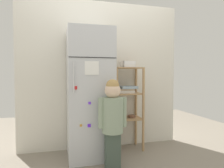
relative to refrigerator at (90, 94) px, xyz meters
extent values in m
plane|color=gray|center=(0.24, -0.02, -0.85)|extent=(6.00, 6.00, 0.00)
cube|color=silver|center=(0.24, 0.33, 0.25)|extent=(2.44, 0.03, 2.20)
cube|color=silver|center=(0.00, 0.00, 0.00)|extent=(0.58, 0.59, 1.70)
cube|color=black|center=(0.00, -0.30, 0.46)|extent=(0.57, 0.01, 0.01)
cylinder|color=silver|center=(-0.23, -0.32, 0.23)|extent=(0.02, 0.02, 0.36)
cube|color=white|center=(-0.02, -0.30, 0.33)|extent=(0.17, 0.01, 0.16)
cube|color=red|center=(-0.21, -0.30, 0.10)|extent=(0.04, 0.01, 0.04)
cube|color=gold|center=(-0.15, -0.30, -0.35)|extent=(0.03, 0.01, 0.03)
cube|color=#6022E3|center=(-0.05, -0.30, -0.36)|extent=(0.04, 0.02, 0.04)
cube|color=#CA0F68|center=(0.20, -0.30, -0.38)|extent=(0.03, 0.02, 0.03)
cube|color=#7338F0|center=(-0.05, -0.30, -0.08)|extent=(0.03, 0.01, 0.03)
cube|color=orange|center=(0.19, -0.30, -0.37)|extent=(0.03, 0.01, 0.03)
cube|color=blue|center=(0.15, -0.30, -0.23)|extent=(0.03, 0.01, 0.03)
cube|color=#445348|center=(0.20, -0.44, -0.64)|extent=(0.17, 0.11, 0.43)
cylinder|color=gray|center=(0.20, -0.44, -0.22)|extent=(0.25, 0.25, 0.41)
sphere|color=gray|center=(0.20, -0.36, -0.02)|extent=(0.11, 0.11, 0.11)
sphere|color=beige|center=(0.20, -0.44, 0.07)|extent=(0.18, 0.18, 0.18)
sphere|color=tan|center=(0.20, -0.44, 0.12)|extent=(0.16, 0.16, 0.16)
cylinder|color=gray|center=(0.07, -0.44, -0.18)|extent=(0.07, 0.07, 0.35)
cylinder|color=gray|center=(0.34, -0.44, -0.18)|extent=(0.07, 0.07, 0.35)
cylinder|color=tan|center=(0.38, -0.01, -0.25)|extent=(0.04, 0.04, 1.21)
cylinder|color=tan|center=(0.77, -0.01, -0.25)|extent=(0.04, 0.04, 1.21)
cylinder|color=tan|center=(0.38, 0.28, -0.25)|extent=(0.04, 0.04, 1.21)
cylinder|color=tan|center=(0.77, 0.28, -0.25)|extent=(0.04, 0.04, 1.21)
cube|color=tan|center=(0.58, 0.13, 0.35)|extent=(0.42, 0.31, 0.02)
cube|color=tan|center=(0.58, 0.13, -0.02)|extent=(0.42, 0.31, 0.02)
cube|color=tan|center=(0.58, 0.13, -0.39)|extent=(0.42, 0.31, 0.02)
cube|color=white|center=(0.56, 0.15, 0.00)|extent=(0.24, 0.18, 0.04)
cube|color=#C6AD8E|center=(0.55, 0.15, 0.04)|extent=(0.24, 0.19, 0.03)
cube|color=#99B2C6|center=(0.60, 0.13, 0.07)|extent=(0.24, 0.18, 0.04)
cylinder|color=#2D384C|center=(0.50, 0.13, -0.36)|extent=(0.13, 0.13, 0.06)
cylinder|color=brown|center=(0.65, 0.13, -0.37)|extent=(0.11, 0.11, 0.04)
cube|color=white|center=(0.58, 0.13, 0.36)|extent=(0.18, 0.20, 0.01)
cube|color=white|center=(0.58, 0.04, 0.41)|extent=(0.18, 0.01, 0.09)
cube|color=white|center=(0.58, 0.23, 0.41)|extent=(0.18, 0.01, 0.09)
cube|color=white|center=(0.50, 0.13, 0.41)|extent=(0.01, 0.20, 0.09)
cube|color=white|center=(0.67, 0.13, 0.41)|extent=(0.01, 0.20, 0.09)
sphere|color=#C54313|center=(0.61, 0.11, 0.40)|extent=(0.07, 0.07, 0.07)
sphere|color=#A11F12|center=(0.61, 0.14, 0.40)|extent=(0.07, 0.07, 0.07)
sphere|color=orange|center=(0.56, 0.11, 0.40)|extent=(0.07, 0.07, 0.07)
camera|label=1|loc=(-0.40, -2.68, 0.25)|focal=32.34mm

